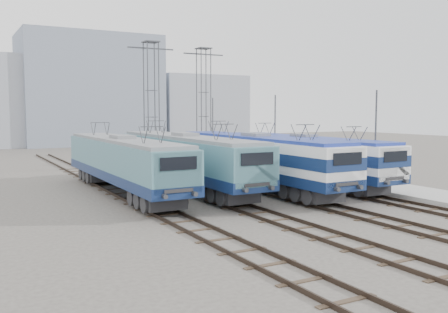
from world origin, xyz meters
TOP-DOWN VIEW (x-y plane):
  - ground at (0.00, 0.00)m, footprint 160.00×160.00m
  - platform at (10.20, 8.00)m, footprint 4.00×70.00m
  - locomotive_far_left at (-6.75, 9.31)m, footprint 2.93×18.53m
  - locomotive_center_left at (-2.25, 9.16)m, footprint 2.99×18.88m
  - locomotive_center_right at (2.25, 7.01)m, footprint 2.97×18.77m
  - locomotive_far_right at (6.75, 7.31)m, footprint 2.83×17.90m
  - catenary_tower_west at (0.00, 22.00)m, footprint 4.50×1.20m
  - catenary_tower_east at (6.50, 24.00)m, footprint 4.50×1.20m
  - mast_front at (8.60, 2.00)m, footprint 0.12×0.12m
  - mast_mid at (8.60, 14.00)m, footprint 0.12×0.12m
  - mast_rear at (8.60, 26.00)m, footprint 0.12×0.12m
  - building_center at (4.00, 62.00)m, footprint 22.00×14.00m
  - building_east at (24.00, 62.00)m, footprint 16.00×12.00m

SIDE VIEW (x-z plane):
  - ground at x=0.00m, z-range 0.00..0.00m
  - platform at x=10.20m, z-range 0.00..0.30m
  - locomotive_far_right at x=6.75m, z-range 0.60..3.97m
  - locomotive_far_left at x=-6.75m, z-range 0.56..4.05m
  - locomotive_center_left at x=-2.25m, z-range 0.57..4.12m
  - locomotive_center_right at x=2.25m, z-range 0.62..4.15m
  - mast_front at x=8.60m, z-range 0.00..7.00m
  - mast_mid at x=8.60m, z-range 0.00..7.00m
  - mast_rear at x=8.60m, z-range 0.00..7.00m
  - building_east at x=24.00m, z-range 0.00..12.00m
  - catenary_tower_west at x=0.00m, z-range 0.64..12.64m
  - catenary_tower_east at x=6.50m, z-range 0.64..12.64m
  - building_center at x=4.00m, z-range 0.00..18.00m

